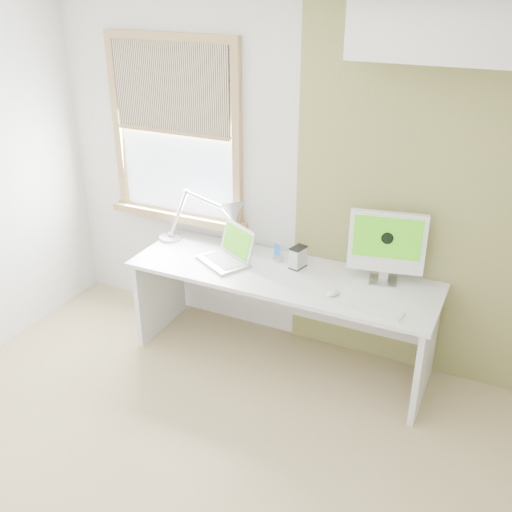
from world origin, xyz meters
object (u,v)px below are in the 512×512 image
Objects in this scene: desk at (285,293)px; laptop at (229,253)px; imac at (387,244)px; external_drive at (298,257)px; desk_lamp at (221,217)px.

laptop is at bearing -173.53° from desk.
desk is 0.83m from imac.
external_drive is at bearing -173.76° from imac.
desk_lamp is at bearing 168.70° from external_drive.
laptop is 0.90× the size of imac.
desk is at bearing -134.34° from external_drive.
external_drive is (0.07, 0.07, 0.27)m from desk.
laptop is 1.14m from imac.
desk_lamp reaches higher than desk.
imac is at bearing -3.21° from desk_lamp.
laptop reaches higher than desk.
desk_lamp is (-0.63, 0.21, 0.42)m from desk.
desk is 0.50m from laptop.
imac is (1.30, -0.07, 0.06)m from desk_lamp.
imac reaches higher than desk.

